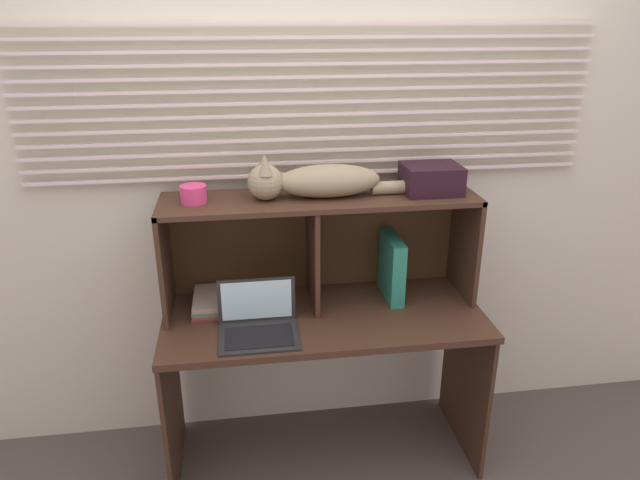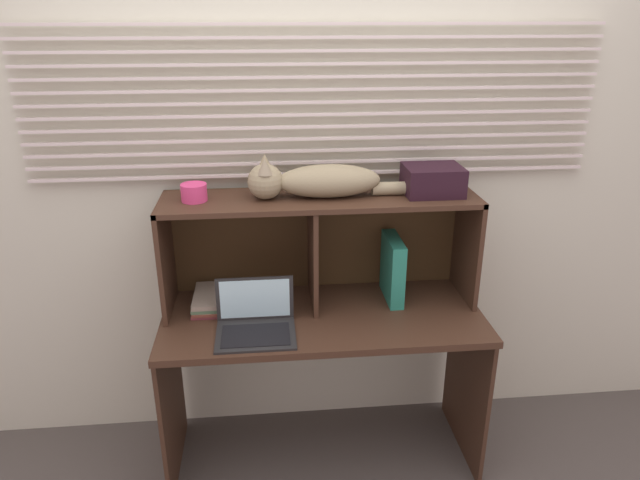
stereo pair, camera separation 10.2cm
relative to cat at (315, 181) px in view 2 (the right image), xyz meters
name	(u,v)px [view 2 (the right image)]	position (x,y,z in m)	size (l,w,h in m)	color
back_panel_with_blinds	(315,179)	(0.02, 0.22, -0.06)	(4.40, 0.08, 2.50)	beige
desk	(323,344)	(0.02, -0.12, -0.71)	(1.37, 0.60, 0.76)	#3E271A
hutch_shelf_unit	(318,228)	(0.02, 0.03, -0.22)	(1.33, 0.33, 0.49)	#3E271A
cat	(315,181)	(0.00, 0.00, 0.00)	(0.73, 0.16, 0.18)	gray
laptop	(255,322)	(-0.27, -0.23, -0.52)	(0.32, 0.25, 0.20)	#242424
binder_upright	(393,269)	(0.34, 0.00, -0.41)	(0.06, 0.25, 0.29)	#258069
book_stack	(215,300)	(-0.44, 0.00, -0.53)	(0.19, 0.25, 0.06)	brown
small_basket	(194,192)	(-0.50, 0.00, -0.04)	(0.11, 0.11, 0.07)	#D93C75
storage_box	(433,180)	(0.50, 0.00, -0.01)	(0.24, 0.20, 0.12)	black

